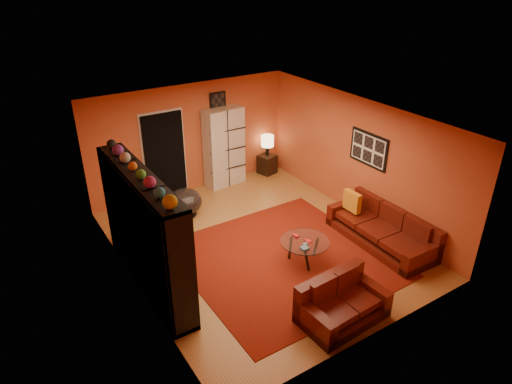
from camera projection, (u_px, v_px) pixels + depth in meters
floor at (259, 244)px, 9.13m from camera, size 6.00×6.00×0.00m
ceiling at (260, 119)px, 7.94m from camera, size 6.00×6.00×0.00m
wall_back at (191, 138)px, 10.78m from camera, size 6.00×0.00×6.00m
wall_front at (378, 266)px, 6.29m from camera, size 6.00×0.00×6.00m
wall_left at (130, 223)px, 7.33m from camera, size 0.00×6.00×6.00m
wall_right at (358, 158)px, 9.74m from camera, size 0.00×6.00×6.00m
rug at (284, 259)px, 8.65m from camera, size 3.60×3.60×0.01m
doorway at (165, 156)px, 10.55m from camera, size 0.95×0.10×2.04m
wall_art_right at (369, 149)px, 9.36m from camera, size 0.03×1.00×0.70m
wall_art_back at (218, 103)px, 10.79m from camera, size 0.42×0.03×0.52m
entertainment_unit at (145, 232)px, 7.56m from camera, size 0.45×3.00×2.10m
tv at (147, 232)px, 7.62m from camera, size 1.00×0.13×0.57m
sofa at (384, 229)px, 9.07m from camera, size 0.99×2.29×0.85m
loveseat at (340, 302)px, 7.14m from camera, size 1.40×0.89×0.85m
throw_pillow at (352, 201)px, 9.40m from camera, size 0.12×0.42×0.42m
coffee_table at (305, 243)px, 8.40m from camera, size 0.91×0.91×0.45m
storage_cabinet at (224, 147)px, 11.16m from camera, size 1.01×0.53×1.95m
bowl_chair at (185, 202)px, 10.01m from camera, size 0.76×0.76×0.61m
side_table at (267, 164)px, 12.05m from camera, size 0.48×0.48×0.50m
table_lamp at (267, 141)px, 11.76m from camera, size 0.33×0.33×0.55m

